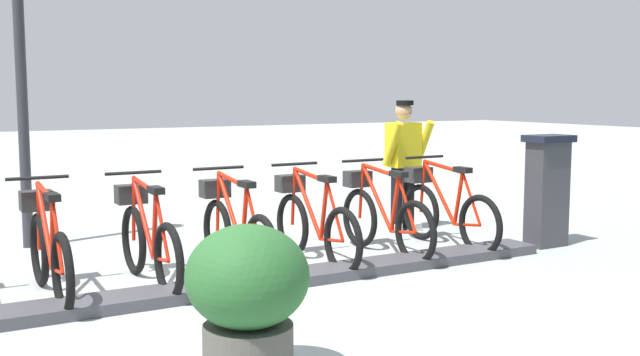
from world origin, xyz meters
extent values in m
plane|color=#A6AFAC|center=(0.00, 0.00, 0.00)|extent=(60.00, 60.00, 0.00)
cube|color=#47474C|center=(0.00, 0.00, 0.05)|extent=(0.44, 6.89, 0.10)
cube|color=#38383D|center=(0.05, -3.86, 0.60)|extent=(0.28, 0.44, 1.20)
cube|color=#194C8C|center=(0.20, -3.86, 0.95)|extent=(0.03, 0.30, 0.40)
cube|color=black|center=(0.05, -3.86, 1.24)|extent=(0.36, 0.52, 0.08)
torus|color=black|center=(0.03, -2.84, 0.33)|extent=(0.67, 0.07, 0.67)
torus|color=black|center=(1.07, -2.84, 0.33)|extent=(0.67, 0.07, 0.67)
cylinder|color=red|center=(0.73, -2.84, 0.61)|extent=(0.60, 0.04, 0.70)
cylinder|color=red|center=(0.39, -2.84, 0.58)|extent=(0.16, 0.04, 0.61)
cylinder|color=red|center=(0.67, -2.84, 0.92)|extent=(0.69, 0.04, 0.11)
cylinder|color=red|center=(0.24, -2.84, 0.31)|extent=(0.43, 0.03, 0.09)
cylinder|color=red|center=(0.18, -2.84, 0.61)|extent=(0.33, 0.03, 0.56)
cylinder|color=red|center=(1.04, -2.84, 0.64)|extent=(0.10, 0.04, 0.62)
cube|color=black|center=(0.33, -2.84, 0.91)|extent=(0.22, 0.10, 0.06)
cylinder|color=black|center=(1.01, -2.84, 1.00)|extent=(0.03, 0.54, 0.03)
cube|color=#2D2D2D|center=(1.12, -2.84, 0.78)|extent=(0.20, 0.28, 0.18)
torus|color=black|center=(0.03, -1.97, 0.33)|extent=(0.67, 0.07, 0.67)
torus|color=black|center=(1.07, -1.97, 0.33)|extent=(0.67, 0.07, 0.67)
cylinder|color=red|center=(0.73, -1.97, 0.61)|extent=(0.60, 0.04, 0.70)
cylinder|color=red|center=(0.39, -1.97, 0.58)|extent=(0.16, 0.04, 0.61)
cylinder|color=red|center=(0.67, -1.97, 0.92)|extent=(0.69, 0.04, 0.11)
cylinder|color=red|center=(0.24, -1.97, 0.31)|extent=(0.43, 0.03, 0.09)
cylinder|color=red|center=(0.18, -1.97, 0.61)|extent=(0.33, 0.03, 0.56)
cylinder|color=red|center=(1.04, -1.97, 0.64)|extent=(0.10, 0.04, 0.62)
cube|color=black|center=(0.33, -1.97, 0.91)|extent=(0.22, 0.10, 0.06)
cylinder|color=black|center=(1.01, -1.97, 1.00)|extent=(0.03, 0.54, 0.03)
cube|color=#2D2D2D|center=(1.12, -1.97, 0.78)|extent=(0.20, 0.28, 0.18)
torus|color=black|center=(0.03, -1.10, 0.33)|extent=(0.67, 0.07, 0.67)
torus|color=black|center=(1.07, -1.10, 0.33)|extent=(0.67, 0.07, 0.67)
cylinder|color=red|center=(0.73, -1.10, 0.61)|extent=(0.60, 0.04, 0.70)
cylinder|color=red|center=(0.39, -1.10, 0.58)|extent=(0.16, 0.04, 0.61)
cylinder|color=red|center=(0.67, -1.10, 0.92)|extent=(0.69, 0.04, 0.11)
cylinder|color=red|center=(0.24, -1.10, 0.31)|extent=(0.43, 0.03, 0.09)
cylinder|color=red|center=(0.18, -1.10, 0.61)|extent=(0.33, 0.03, 0.56)
cylinder|color=red|center=(1.04, -1.10, 0.64)|extent=(0.10, 0.04, 0.62)
cube|color=black|center=(0.33, -1.10, 0.91)|extent=(0.22, 0.10, 0.06)
cylinder|color=black|center=(1.01, -1.10, 1.00)|extent=(0.03, 0.54, 0.03)
cube|color=#2D2D2D|center=(1.12, -1.10, 0.78)|extent=(0.20, 0.28, 0.18)
torus|color=black|center=(0.03, -0.23, 0.33)|extent=(0.67, 0.07, 0.67)
torus|color=black|center=(1.07, -0.23, 0.33)|extent=(0.67, 0.07, 0.67)
cylinder|color=red|center=(0.73, -0.23, 0.61)|extent=(0.60, 0.04, 0.70)
cylinder|color=red|center=(0.39, -0.23, 0.58)|extent=(0.16, 0.04, 0.61)
cylinder|color=red|center=(0.67, -0.23, 0.92)|extent=(0.69, 0.04, 0.11)
cylinder|color=red|center=(0.24, -0.23, 0.31)|extent=(0.43, 0.03, 0.09)
cylinder|color=red|center=(0.18, -0.23, 0.61)|extent=(0.33, 0.03, 0.56)
cylinder|color=red|center=(1.04, -0.23, 0.64)|extent=(0.10, 0.04, 0.62)
cube|color=black|center=(0.33, -0.23, 0.91)|extent=(0.22, 0.10, 0.06)
cylinder|color=black|center=(1.01, -0.23, 1.00)|extent=(0.03, 0.54, 0.03)
cube|color=#2D2D2D|center=(1.12, -0.23, 0.78)|extent=(0.20, 0.28, 0.18)
torus|color=black|center=(0.03, 0.63, 0.33)|extent=(0.67, 0.07, 0.67)
torus|color=black|center=(1.07, 0.63, 0.33)|extent=(0.67, 0.07, 0.67)
cylinder|color=red|center=(0.73, 0.63, 0.61)|extent=(0.60, 0.04, 0.70)
cylinder|color=red|center=(0.39, 0.63, 0.58)|extent=(0.16, 0.04, 0.61)
cylinder|color=red|center=(0.67, 0.63, 0.92)|extent=(0.69, 0.04, 0.11)
cylinder|color=red|center=(0.24, 0.63, 0.31)|extent=(0.43, 0.03, 0.09)
cylinder|color=red|center=(0.18, 0.63, 0.61)|extent=(0.33, 0.03, 0.56)
cylinder|color=red|center=(1.04, 0.63, 0.64)|extent=(0.10, 0.04, 0.62)
cube|color=black|center=(0.33, 0.63, 0.91)|extent=(0.22, 0.10, 0.06)
cylinder|color=black|center=(1.01, 0.63, 1.00)|extent=(0.03, 0.54, 0.03)
cube|color=#2D2D2D|center=(1.12, 0.63, 0.78)|extent=(0.20, 0.28, 0.18)
torus|color=black|center=(0.03, 1.50, 0.33)|extent=(0.67, 0.07, 0.67)
torus|color=black|center=(1.07, 1.50, 0.33)|extent=(0.67, 0.07, 0.67)
cylinder|color=red|center=(0.73, 1.50, 0.61)|extent=(0.60, 0.04, 0.70)
cylinder|color=red|center=(0.39, 1.50, 0.58)|extent=(0.16, 0.04, 0.61)
cylinder|color=red|center=(0.67, 1.50, 0.92)|extent=(0.69, 0.04, 0.11)
cylinder|color=red|center=(0.24, 1.50, 0.31)|extent=(0.43, 0.03, 0.09)
cylinder|color=red|center=(0.18, 1.50, 0.61)|extent=(0.33, 0.03, 0.56)
cylinder|color=red|center=(1.04, 1.50, 0.64)|extent=(0.10, 0.04, 0.62)
cube|color=black|center=(0.33, 1.50, 0.91)|extent=(0.22, 0.10, 0.06)
cylinder|color=black|center=(1.01, 1.50, 1.00)|extent=(0.03, 0.54, 0.03)
cube|color=#2D2D2D|center=(1.12, 1.50, 0.78)|extent=(0.20, 0.28, 0.18)
cube|color=white|center=(1.63, -3.13, 0.05)|extent=(0.27, 0.13, 0.10)
cube|color=white|center=(1.73, -2.90, 0.05)|extent=(0.27, 0.13, 0.10)
cylinder|color=black|center=(1.69, -3.12, 0.43)|extent=(0.15, 0.15, 0.82)
cylinder|color=black|center=(1.67, -2.92, 0.43)|extent=(0.15, 0.15, 0.82)
cube|color=yellow|center=(1.68, -3.02, 1.10)|extent=(0.29, 0.42, 0.56)
cylinder|color=yellow|center=(1.60, -3.29, 1.13)|extent=(0.34, 0.13, 0.57)
cylinder|color=yellow|center=(1.56, -2.77, 1.13)|extent=(0.34, 0.13, 0.57)
sphere|color=tan|center=(1.68, -3.02, 1.53)|extent=(0.22, 0.22, 0.22)
cylinder|color=black|center=(1.66, -3.02, 1.63)|extent=(0.22, 0.22, 0.06)
cylinder|color=#2D2D33|center=(2.94, 1.32, 1.79)|extent=(0.12, 0.12, 3.59)
cylinder|color=#59544C|center=(-1.95, 0.79, 0.17)|extent=(0.56, 0.56, 0.35)
ellipsoid|color=#2C662F|center=(-1.95, 0.79, 0.65)|extent=(0.76, 0.76, 0.64)
camera|label=1|loc=(-6.05, 2.63, 1.77)|focal=42.18mm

